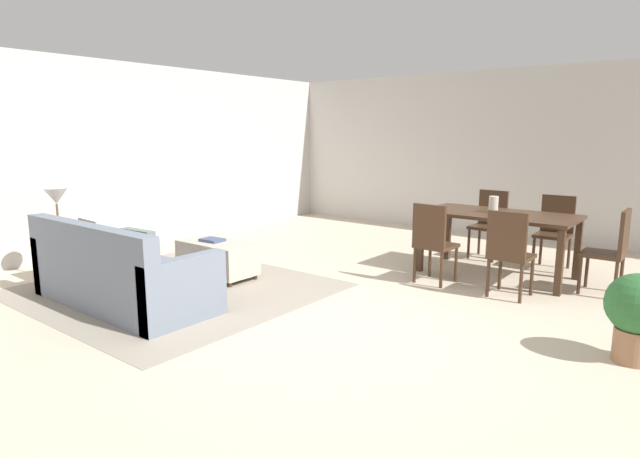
% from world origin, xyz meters
% --- Properties ---
extents(ground_plane, '(10.80, 10.80, 0.00)m').
position_xyz_m(ground_plane, '(0.00, 0.00, 0.00)').
color(ground_plane, beige).
extents(wall_back, '(9.00, 0.12, 2.70)m').
position_xyz_m(wall_back, '(0.00, 5.00, 1.35)').
color(wall_back, beige).
rests_on(wall_back, ground_plane).
extents(wall_left, '(0.12, 11.00, 2.70)m').
position_xyz_m(wall_left, '(-4.50, 0.50, 1.35)').
color(wall_left, beige).
rests_on(wall_left, ground_plane).
extents(area_rug, '(3.00, 2.80, 0.01)m').
position_xyz_m(area_rug, '(-2.11, -0.23, 0.00)').
color(area_rug, gray).
rests_on(area_rug, ground_plane).
extents(couch, '(2.07, 0.87, 0.86)m').
position_xyz_m(couch, '(-2.10, -0.90, 0.29)').
color(couch, slate).
rests_on(couch, ground_plane).
extents(ottoman_table, '(0.95, 0.50, 0.43)m').
position_xyz_m(ottoman_table, '(-2.12, 0.38, 0.24)').
color(ottoman_table, '#B7AD9E').
rests_on(ottoman_table, ground_plane).
extents(side_table, '(0.40, 0.40, 0.55)m').
position_xyz_m(side_table, '(-3.44, -0.83, 0.44)').
color(side_table, brown).
rests_on(side_table, ground_plane).
extents(table_lamp, '(0.26, 0.26, 0.53)m').
position_xyz_m(table_lamp, '(-3.44, -0.83, 0.96)').
color(table_lamp, brown).
rests_on(table_lamp, side_table).
extents(dining_table, '(1.74, 0.91, 0.76)m').
position_xyz_m(dining_table, '(0.44, 2.52, 0.67)').
color(dining_table, '#422B1C').
rests_on(dining_table, ground_plane).
extents(dining_chair_near_left, '(0.42, 0.42, 0.92)m').
position_xyz_m(dining_chair_near_left, '(0.00, 1.70, 0.52)').
color(dining_chair_near_left, '#422B1C').
rests_on(dining_chair_near_left, ground_plane).
extents(dining_chair_near_right, '(0.41, 0.41, 0.92)m').
position_xyz_m(dining_chair_near_right, '(0.86, 1.71, 0.52)').
color(dining_chair_near_right, '#422B1C').
rests_on(dining_chair_near_right, ground_plane).
extents(dining_chair_far_left, '(0.41, 0.41, 0.92)m').
position_xyz_m(dining_chair_far_left, '(0.03, 3.37, 0.52)').
color(dining_chair_far_left, '#422B1C').
rests_on(dining_chair_far_left, ground_plane).
extents(dining_chair_far_right, '(0.41, 0.41, 0.92)m').
position_xyz_m(dining_chair_far_right, '(0.89, 3.32, 0.52)').
color(dining_chair_far_right, '#422B1C').
rests_on(dining_chair_far_right, ground_plane).
extents(dining_chair_head_east, '(0.40, 0.40, 0.92)m').
position_xyz_m(dining_chair_head_east, '(1.67, 2.49, 0.52)').
color(dining_chair_head_east, '#422B1C').
rests_on(dining_chair_head_east, ground_plane).
extents(vase_centerpiece, '(0.11, 0.11, 0.19)m').
position_xyz_m(vase_centerpiece, '(0.38, 2.52, 0.86)').
color(vase_centerpiece, silver).
rests_on(vase_centerpiece, dining_table).
extents(book_on_ottoman, '(0.27, 0.22, 0.03)m').
position_xyz_m(book_on_ottoman, '(-2.19, 0.37, 0.45)').
color(book_on_ottoman, '#3F4C72').
rests_on(book_on_ottoman, ottoman_table).
extents(potted_plant, '(0.46, 0.46, 0.68)m').
position_xyz_m(potted_plant, '(2.14, 0.74, 0.40)').
color(potted_plant, '#996B4C').
rests_on(potted_plant, ground_plane).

